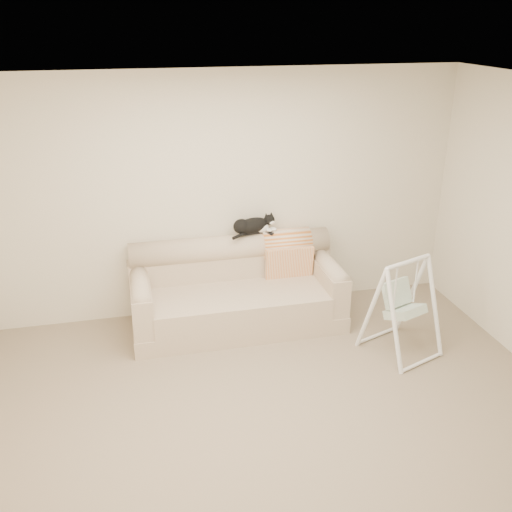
{
  "coord_description": "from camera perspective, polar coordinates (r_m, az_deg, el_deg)",
  "views": [
    {
      "loc": [
        -1.05,
        -3.71,
        3.07
      ],
      "look_at": [
        0.12,
        1.27,
        0.9
      ],
      "focal_mm": 40.0,
      "sensor_mm": 36.0,
      "label": 1
    }
  ],
  "objects": [
    {
      "name": "tuxedo_cat",
      "position": [
        6.07,
        -0.32,
        3.08
      ],
      "size": [
        0.53,
        0.33,
        0.21
      ],
      "color": "black",
      "rests_on": "sofa"
    },
    {
      "name": "baby_swing",
      "position": [
        5.67,
        14.44,
        -4.88
      ],
      "size": [
        0.78,
        0.8,
        0.98
      ],
      "color": "white",
      "rests_on": "ground"
    },
    {
      "name": "throw_blanket",
      "position": [
        6.25,
        3.02,
        0.94
      ],
      "size": [
        0.53,
        0.38,
        0.58
      ],
      "color": "orange",
      "rests_on": "sofa"
    },
    {
      "name": "remote_b",
      "position": [
        6.13,
        1.02,
        2.35
      ],
      "size": [
        0.16,
        0.15,
        0.02
      ],
      "color": "black",
      "rests_on": "sofa"
    },
    {
      "name": "ground_plane",
      "position": [
        4.93,
        2.06,
        -15.55
      ],
      "size": [
        5.0,
        5.0,
        0.0
      ],
      "primitive_type": "plane",
      "color": "#7D6A55",
      "rests_on": "ground"
    },
    {
      "name": "sofa",
      "position": [
        6.07,
        -2.02,
        -3.63
      ],
      "size": [
        2.2,
        0.93,
        0.9
      ],
      "color": "tan",
      "rests_on": "ground"
    },
    {
      "name": "room_shell",
      "position": [
        4.15,
        2.36,
        1.17
      ],
      "size": [
        5.04,
        4.04,
        2.6
      ],
      "color": "beige",
      "rests_on": "ground"
    },
    {
      "name": "remote_a",
      "position": [
        6.11,
        -0.41,
        2.33
      ],
      "size": [
        0.19,
        0.08,
        0.03
      ],
      "color": "black",
      "rests_on": "sofa"
    }
  ]
}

